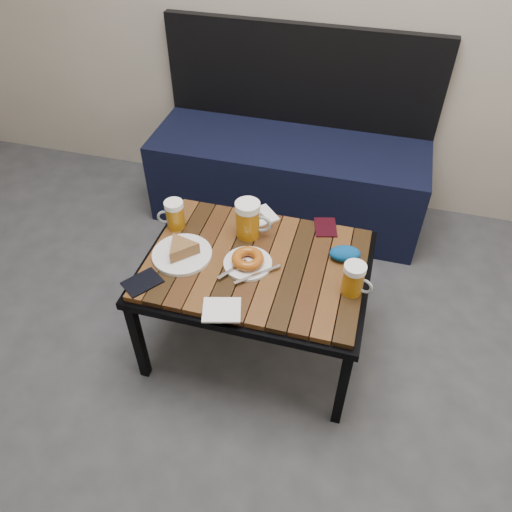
% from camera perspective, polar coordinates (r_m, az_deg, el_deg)
% --- Properties ---
extents(bench, '(1.40, 0.50, 0.95)m').
position_cam_1_polar(bench, '(2.69, 3.74, 9.78)').
color(bench, black).
rests_on(bench, ground).
extents(cafe_table, '(0.84, 0.62, 0.47)m').
position_cam_1_polar(cafe_table, '(1.88, 0.00, -1.60)').
color(cafe_table, black).
rests_on(cafe_table, ground).
extents(beer_mug_left, '(0.11, 0.09, 0.12)m').
position_cam_1_polar(beer_mug_left, '(1.98, -9.32, 4.70)').
color(beer_mug_left, '#A2640D').
rests_on(beer_mug_left, cafe_table).
extents(beer_mug_centre, '(0.14, 0.10, 0.15)m').
position_cam_1_polar(beer_mug_centre, '(1.91, -0.86, 4.20)').
color(beer_mug_centre, '#A2640D').
rests_on(beer_mug_centre, cafe_table).
extents(beer_mug_right, '(0.12, 0.09, 0.12)m').
position_cam_1_polar(beer_mug_right, '(1.73, 11.13, -2.60)').
color(beer_mug_right, '#A2640D').
rests_on(beer_mug_right, cafe_table).
extents(plate_pie, '(0.22, 0.22, 0.06)m').
position_cam_1_polar(plate_pie, '(1.87, -8.49, 0.56)').
color(plate_pie, white).
rests_on(plate_pie, cafe_table).
extents(plate_bagel, '(0.21, 0.21, 0.05)m').
position_cam_1_polar(plate_bagel, '(1.82, -0.95, -0.56)').
color(plate_bagel, white).
rests_on(plate_bagel, cafe_table).
extents(napkin_left, '(0.16, 0.16, 0.01)m').
position_cam_1_polar(napkin_left, '(2.04, 0.53, 4.61)').
color(napkin_left, white).
rests_on(napkin_left, cafe_table).
extents(napkin_right, '(0.15, 0.14, 0.01)m').
position_cam_1_polar(napkin_right, '(1.68, -3.94, -6.17)').
color(napkin_right, white).
rests_on(napkin_right, cafe_table).
extents(passport_navy, '(0.15, 0.16, 0.01)m').
position_cam_1_polar(passport_navy, '(1.81, -12.87, -2.95)').
color(passport_navy, black).
rests_on(passport_navy, cafe_table).
extents(passport_burgundy, '(0.11, 0.13, 0.01)m').
position_cam_1_polar(passport_burgundy, '(2.01, 7.95, 3.28)').
color(passport_burgundy, black).
rests_on(passport_burgundy, cafe_table).
extents(knit_pouch, '(0.13, 0.10, 0.05)m').
position_cam_1_polar(knit_pouch, '(1.87, 10.12, 0.28)').
color(knit_pouch, navy).
rests_on(knit_pouch, cafe_table).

